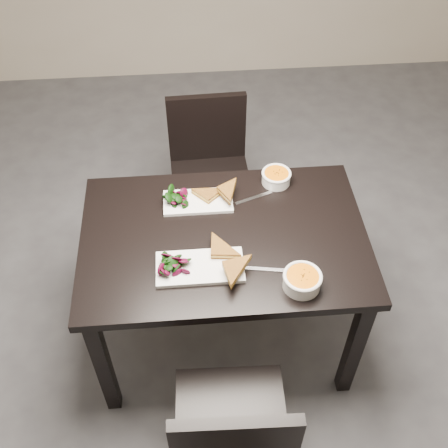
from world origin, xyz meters
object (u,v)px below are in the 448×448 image
table (224,251)px  plate_far (198,201)px  soup_bowl_near (302,280)px  chair_far (209,165)px  soup_bowl_far (276,177)px  chair_near (233,434)px  plate_near (200,267)px

table → plate_far: (-0.10, 0.20, 0.11)m
soup_bowl_near → plate_far: (-0.37, 0.49, -0.03)m
chair_far → plate_far: size_ratio=2.81×
soup_bowl_near → soup_bowl_far: size_ratio=1.12×
chair_near → chair_far: (0.01, 1.49, 0.00)m
soup_bowl_far → plate_near: bearing=-128.1°
table → soup_bowl_far: size_ratio=8.91×
plate_near → soup_bowl_near: bearing=-16.9°
chair_near → soup_bowl_near: 0.62m
plate_near → soup_bowl_near: 0.40m
chair_far → plate_near: size_ratio=2.46×
chair_far → soup_bowl_far: chair_far is taller
chair_far → soup_bowl_near: bearing=-76.4°
table → plate_near: plate_near is taller
plate_near → chair_far: bearing=84.4°
soup_bowl_near → chair_near: bearing=-124.2°
chair_near → soup_bowl_near: chair_near is taller
chair_far → plate_far: bearing=-100.3°
plate_near → soup_bowl_near: size_ratio=2.29×
chair_near → chair_far: 1.49m
chair_far → plate_far: (-0.08, -0.56, 0.27)m
chair_near → plate_near: (-0.08, 0.56, 0.27)m
table → soup_bowl_near: size_ratio=7.95×
table → chair_near: size_ratio=1.41×
plate_near → soup_bowl_far: (0.37, 0.47, 0.03)m
chair_near → plate_near: 0.63m
plate_near → plate_far: size_ratio=1.14×
soup_bowl_near → plate_far: soup_bowl_near is taller
table → soup_bowl_near: 0.42m
table → soup_bowl_near: soup_bowl_near is taller
soup_bowl_near → plate_far: 0.61m
soup_bowl_far → table: bearing=-130.6°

